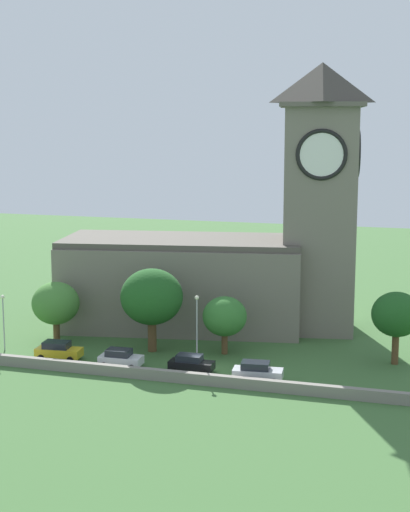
{
  "coord_description": "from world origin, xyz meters",
  "views": [
    {
      "loc": [
        21.73,
        -71.21,
        24.09
      ],
      "look_at": [
        -1.82,
        6.68,
        10.32
      ],
      "focal_mm": 55.48,
      "sensor_mm": 36.0,
      "label": 1
    }
  ],
  "objects_px": {
    "tree_riverside_east": "(152,297)",
    "tree_churchyard": "(225,317)",
    "car_white": "(120,358)",
    "church": "(230,253)",
    "car_yellow": "(58,350)",
    "tree_by_tower": "(397,315)",
    "tree_riverside_west": "(56,303)",
    "streetlamp_west_end": "(3,313)",
    "car_silver": "(257,372)",
    "streetlamp_west_mid": "(197,318)",
    "car_black": "(191,363)"
  },
  "relations": [
    {
      "from": "tree_churchyard",
      "to": "tree_riverside_west",
      "type": "relative_size",
      "value": 0.89
    },
    {
      "from": "car_white",
      "to": "tree_riverside_east",
      "type": "xyz_separation_m",
      "value": [
        1.07,
        6.16,
        4.98
      ]
    },
    {
      "from": "tree_riverside_east",
      "to": "tree_riverside_west",
      "type": "bearing_deg",
      "value": -178.4
    },
    {
      "from": "tree_churchyard",
      "to": "tree_by_tower",
      "type": "distance_m",
      "value": 17.52
    },
    {
      "from": "car_yellow",
      "to": "tree_churchyard",
      "type": "height_order",
      "value": "tree_churchyard"
    },
    {
      "from": "tree_churchyard",
      "to": "tree_by_tower",
      "type": "height_order",
      "value": "tree_by_tower"
    },
    {
      "from": "tree_riverside_east",
      "to": "tree_riverside_west",
      "type": "xyz_separation_m",
      "value": [
        -11.12,
        -0.31,
        -1.36
      ]
    },
    {
      "from": "tree_riverside_west",
      "to": "tree_riverside_east",
      "type": "bearing_deg",
      "value": 1.6
    },
    {
      "from": "car_yellow",
      "to": "car_silver",
      "type": "bearing_deg",
      "value": -2.58
    },
    {
      "from": "car_black",
      "to": "tree_riverside_east",
      "type": "height_order",
      "value": "tree_riverside_east"
    },
    {
      "from": "tree_riverside_west",
      "to": "tree_churchyard",
      "type": "bearing_deg",
      "value": 4.88
    },
    {
      "from": "church",
      "to": "car_yellow",
      "type": "xyz_separation_m",
      "value": [
        -13.43,
        -17.87,
        -8.03
      ]
    },
    {
      "from": "tree_riverside_east",
      "to": "tree_churchyard",
      "type": "distance_m",
      "value": 7.97
    },
    {
      "from": "tree_riverside_east",
      "to": "tree_riverside_west",
      "type": "relative_size",
      "value": 1.29
    },
    {
      "from": "streetlamp_west_mid",
      "to": "streetlamp_west_end",
      "type": "bearing_deg",
      "value": -176.18
    },
    {
      "from": "church",
      "to": "car_yellow",
      "type": "bearing_deg",
      "value": -126.94
    },
    {
      "from": "tree_riverside_west",
      "to": "tree_by_tower",
      "type": "bearing_deg",
      "value": 5.0
    },
    {
      "from": "church",
      "to": "tree_riverside_west",
      "type": "xyz_separation_m",
      "value": [
        -16.37,
        -12.55,
        -4.46
      ]
    },
    {
      "from": "car_white",
      "to": "tree_by_tower",
      "type": "xyz_separation_m",
      "value": [
        26.13,
        9.02,
        4.18
      ]
    },
    {
      "from": "car_yellow",
      "to": "tree_riverside_east",
      "type": "relative_size",
      "value": 0.54
    },
    {
      "from": "streetlamp_west_end",
      "to": "tree_by_tower",
      "type": "height_order",
      "value": "tree_by_tower"
    },
    {
      "from": "streetlamp_west_end",
      "to": "church",
      "type": "bearing_deg",
      "value": 38.93
    },
    {
      "from": "tree_by_tower",
      "to": "church",
      "type": "bearing_deg",
      "value": 154.64
    },
    {
      "from": "tree_churchyard",
      "to": "car_silver",
      "type": "bearing_deg",
      "value": -55.77
    },
    {
      "from": "tree_riverside_east",
      "to": "car_silver",
      "type": "bearing_deg",
      "value": -26.84
    },
    {
      "from": "church",
      "to": "car_yellow",
      "type": "distance_m",
      "value": 23.75
    },
    {
      "from": "tree_by_tower",
      "to": "car_silver",
      "type": "bearing_deg",
      "value": -141.98
    },
    {
      "from": "tree_riverside_east",
      "to": "streetlamp_west_end",
      "type": "bearing_deg",
      "value": -164.21
    },
    {
      "from": "streetlamp_west_mid",
      "to": "tree_riverside_east",
      "type": "distance_m",
      "value": 6.68
    },
    {
      "from": "tree_churchyard",
      "to": "tree_by_tower",
      "type": "bearing_deg",
      "value": 5.13
    },
    {
      "from": "streetlamp_west_mid",
      "to": "tree_by_tower",
      "type": "distance_m",
      "value": 20.01
    },
    {
      "from": "church",
      "to": "tree_by_tower",
      "type": "height_order",
      "value": "church"
    },
    {
      "from": "streetlamp_west_mid",
      "to": "tree_riverside_west",
      "type": "height_order",
      "value": "streetlamp_west_mid"
    },
    {
      "from": "car_black",
      "to": "tree_riverside_west",
      "type": "height_order",
      "value": "tree_riverside_west"
    },
    {
      "from": "streetlamp_west_mid",
      "to": "tree_churchyard",
      "type": "xyz_separation_m",
      "value": [
        1.74,
        4.19,
        -0.68
      ]
    },
    {
      "from": "car_silver",
      "to": "tree_riverside_east",
      "type": "relative_size",
      "value": 0.54
    },
    {
      "from": "streetlamp_west_end",
      "to": "tree_churchyard",
      "type": "height_order",
      "value": "tree_churchyard"
    },
    {
      "from": "streetlamp_west_end",
      "to": "tree_riverside_west",
      "type": "relative_size",
      "value": 0.88
    },
    {
      "from": "car_yellow",
      "to": "car_silver",
      "type": "height_order",
      "value": "car_silver"
    },
    {
      "from": "car_black",
      "to": "tree_riverside_west",
      "type": "relative_size",
      "value": 0.63
    },
    {
      "from": "car_black",
      "to": "streetlamp_west_end",
      "type": "xyz_separation_m",
      "value": [
        -21.39,
        1.32,
        3.26
      ]
    },
    {
      "from": "church",
      "to": "streetlamp_west_mid",
      "type": "distance_m",
      "value": 15.75
    },
    {
      "from": "car_silver",
      "to": "tree_churchyard",
      "type": "xyz_separation_m",
      "value": [
        -5.35,
        7.87,
        3.06
      ]
    },
    {
      "from": "streetlamp_west_mid",
      "to": "tree_churchyard",
      "type": "bearing_deg",
      "value": 67.42
    },
    {
      "from": "car_black",
      "to": "car_silver",
      "type": "xyz_separation_m",
      "value": [
        6.84,
        -0.95,
        0.09
      ]
    },
    {
      "from": "car_yellow",
      "to": "tree_riverside_east",
      "type": "height_order",
      "value": "tree_riverside_east"
    },
    {
      "from": "car_silver",
      "to": "tree_by_tower",
      "type": "xyz_separation_m",
      "value": [
        12.06,
        9.43,
        4.13
      ]
    },
    {
      "from": "car_yellow",
      "to": "tree_riverside_west",
      "type": "height_order",
      "value": "tree_riverside_west"
    },
    {
      "from": "tree_riverside_east",
      "to": "car_white",
      "type": "bearing_deg",
      "value": -99.86
    },
    {
      "from": "car_black",
      "to": "car_silver",
      "type": "height_order",
      "value": "car_silver"
    }
  ]
}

